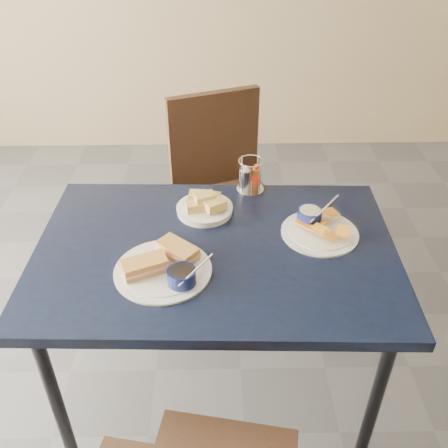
{
  "coord_description": "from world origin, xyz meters",
  "views": [
    {
      "loc": [
        -0.1,
        -1.1,
        1.82
      ],
      "look_at": [
        -0.07,
        0.28,
        0.82
      ],
      "focal_mm": 40.0,
      "sensor_mm": 36.0,
      "label": 1
    }
  ],
  "objects_px": {
    "chair_far": "(228,180)",
    "condiment_caddy": "(249,178)",
    "sandwich_plate": "(166,266)",
    "bread_basket": "(205,206)",
    "dining_table": "(216,262)",
    "plantain_plate": "(316,226)"
  },
  "relations": [
    {
      "from": "plantain_plate",
      "to": "condiment_caddy",
      "type": "relative_size",
      "value": 2.01
    },
    {
      "from": "sandwich_plate",
      "to": "bread_basket",
      "type": "distance_m",
      "value": 0.36
    },
    {
      "from": "chair_far",
      "to": "bread_basket",
      "type": "xyz_separation_m",
      "value": [
        -0.1,
        -0.56,
        0.23
      ]
    },
    {
      "from": "dining_table",
      "to": "bread_basket",
      "type": "relative_size",
      "value": 6.07
    },
    {
      "from": "dining_table",
      "to": "sandwich_plate",
      "type": "bearing_deg",
      "value": -143.2
    },
    {
      "from": "dining_table",
      "to": "sandwich_plate",
      "type": "distance_m",
      "value": 0.22
    },
    {
      "from": "plantain_plate",
      "to": "condiment_caddy",
      "type": "xyz_separation_m",
      "value": [
        -0.22,
        0.28,
        0.04
      ]
    },
    {
      "from": "chair_far",
      "to": "sandwich_plate",
      "type": "xyz_separation_m",
      "value": [
        -0.22,
        -0.9,
        0.22
      ]
    },
    {
      "from": "chair_far",
      "to": "plantain_plate",
      "type": "height_order",
      "value": "chair_far"
    },
    {
      "from": "sandwich_plate",
      "to": "condiment_caddy",
      "type": "relative_size",
      "value": 2.37
    },
    {
      "from": "chair_far",
      "to": "condiment_caddy",
      "type": "height_order",
      "value": "chair_far"
    },
    {
      "from": "dining_table",
      "to": "plantain_plate",
      "type": "xyz_separation_m",
      "value": [
        0.36,
        0.09,
        0.08
      ]
    },
    {
      "from": "sandwich_plate",
      "to": "bread_basket",
      "type": "bearing_deg",
      "value": 69.97
    },
    {
      "from": "sandwich_plate",
      "to": "plantain_plate",
      "type": "distance_m",
      "value": 0.56
    },
    {
      "from": "dining_table",
      "to": "sandwich_plate",
      "type": "height_order",
      "value": "sandwich_plate"
    },
    {
      "from": "plantain_plate",
      "to": "bread_basket",
      "type": "bearing_deg",
      "value": 162.95
    },
    {
      "from": "sandwich_plate",
      "to": "plantain_plate",
      "type": "height_order",
      "value": "same"
    },
    {
      "from": "chair_far",
      "to": "condiment_caddy",
      "type": "relative_size",
      "value": 7.09
    },
    {
      "from": "sandwich_plate",
      "to": "bread_basket",
      "type": "xyz_separation_m",
      "value": [
        0.12,
        0.33,
        0.0
      ]
    },
    {
      "from": "sandwich_plate",
      "to": "condiment_caddy",
      "type": "bearing_deg",
      "value": 58.83
    },
    {
      "from": "sandwich_plate",
      "to": "condiment_caddy",
      "type": "height_order",
      "value": "condiment_caddy"
    },
    {
      "from": "condiment_caddy",
      "to": "bread_basket",
      "type": "bearing_deg",
      "value": -138.19
    }
  ]
}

